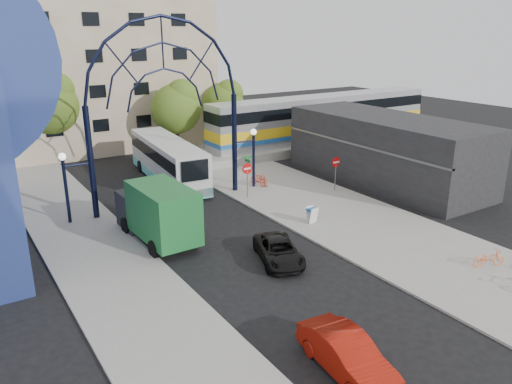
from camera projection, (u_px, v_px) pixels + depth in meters
ground at (299, 292)px, 22.44m from camera, size 120.00×120.00×0.00m
sidewalk_east at (364, 226)px, 29.75m from camera, size 8.00×56.00×0.12m
plaza_west at (114, 275)px, 23.84m from camera, size 5.00×50.00×0.12m
gateway_arch at (164, 74)px, 30.91m from camera, size 13.64×0.44×12.10m
stop_sign at (247, 172)px, 33.86m from camera, size 0.80×0.07×2.50m
do_not_enter_sign at (336, 165)px, 35.48m from camera, size 0.76×0.07×2.48m
street_name_sign at (248, 167)px, 34.50m from camera, size 0.70×0.70×2.80m
sandwich_board at (312, 213)px, 29.87m from camera, size 0.55×0.61×0.99m
commercial_block_east at (386, 149)px, 37.90m from camera, size 6.00×16.00×5.00m
apartment_block at (99, 74)px, 49.14m from camera, size 20.00×12.10×14.00m
train_platform at (322, 142)px, 50.19m from camera, size 32.00×5.00×0.80m
train_car at (324, 117)px, 49.40m from camera, size 25.10×3.05×4.20m
tree_north_a at (177, 106)px, 44.82m from camera, size 4.48×4.48×7.00m
tree_north_b at (50, 102)px, 42.62m from camera, size 5.12×5.12×8.00m
tree_north_c at (225, 102)px, 49.62m from camera, size 4.16×4.16×6.50m
city_bus at (168, 160)px, 38.14m from camera, size 3.63×11.80×3.19m
green_truck at (157, 212)px, 27.44m from camera, size 2.73×6.66×3.32m
black_suv at (279, 251)px, 25.19m from camera, size 3.23×4.57×1.16m
red_sedan at (347, 355)px, 16.97m from camera, size 1.90×4.40×1.41m
bike_near_a at (262, 179)px, 37.23m from camera, size 0.77×1.79×0.92m
bike_near_b at (258, 179)px, 37.02m from camera, size 0.78×1.64×0.95m
bike_far_a at (489, 258)px, 24.47m from camera, size 1.71×1.19×0.85m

